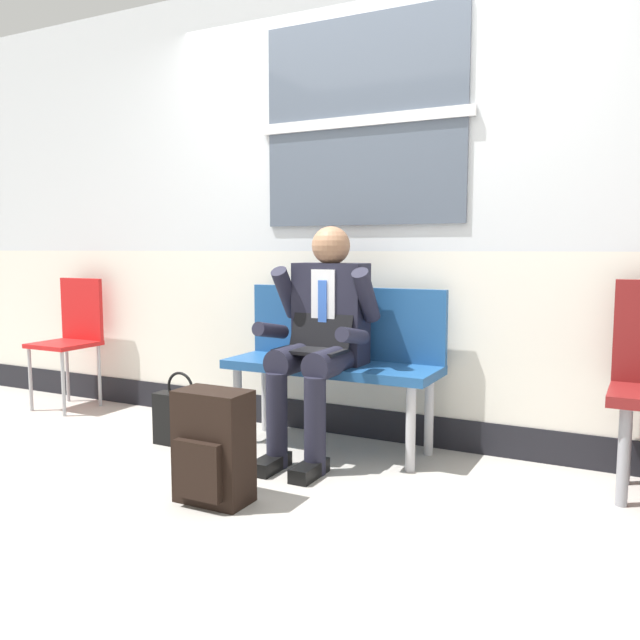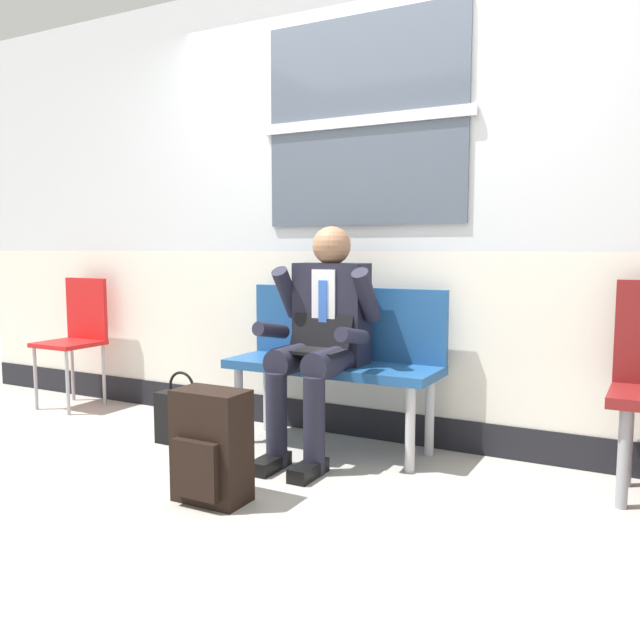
{
  "view_description": "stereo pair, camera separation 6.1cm",
  "coord_description": "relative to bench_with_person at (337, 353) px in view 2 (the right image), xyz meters",
  "views": [
    {
      "loc": [
        1.5,
        -2.92,
        1.12
      ],
      "look_at": [
        -0.04,
        0.06,
        0.75
      ],
      "focal_mm": 36.46,
      "sensor_mm": 36.0,
      "label": 1
    },
    {
      "loc": [
        1.55,
        -2.9,
        1.12
      ],
      "look_at": [
        -0.04,
        0.06,
        0.75
      ],
      "focal_mm": 36.46,
      "sensor_mm": 36.0,
      "label": 2
    }
  ],
  "objects": [
    {
      "name": "ground_plane",
      "position": [
        0.07,
        -0.33,
        -0.54
      ],
      "size": [
        18.0,
        18.0,
        0.0
      ],
      "primitive_type": "plane",
      "color": "#9E9991"
    },
    {
      "name": "station_wall",
      "position": [
        0.07,
        0.28,
        0.82
      ],
      "size": [
        6.6,
        0.17,
        2.72
      ],
      "color": "silver",
      "rests_on": "ground"
    },
    {
      "name": "bench_with_person",
      "position": [
        0.0,
        0.0,
        0.0
      ],
      "size": [
        1.2,
        0.42,
        0.9
      ],
      "color": "navy",
      "rests_on": "ground"
    },
    {
      "name": "person_seated",
      "position": [
        0.0,
        -0.2,
        0.13
      ],
      "size": [
        0.57,
        0.7,
        1.24
      ],
      "color": "#1E1E2D",
      "rests_on": "ground"
    },
    {
      "name": "backpack",
      "position": [
        -0.12,
        -1.0,
        -0.29
      ],
      "size": [
        0.33,
        0.23,
        0.5
      ],
      "color": "black",
      "rests_on": "ground"
    },
    {
      "name": "handbag",
      "position": [
        -0.79,
        -0.41,
        -0.38
      ],
      "size": [
        0.33,
        0.11,
        0.43
      ],
      "color": "black",
      "rests_on": "ground"
    },
    {
      "name": "folding_chair",
      "position": [
        -2.07,
        -0.0,
        0.01
      ],
      "size": [
        0.38,
        0.38,
        0.91
      ],
      "color": "red",
      "rests_on": "ground"
    }
  ]
}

